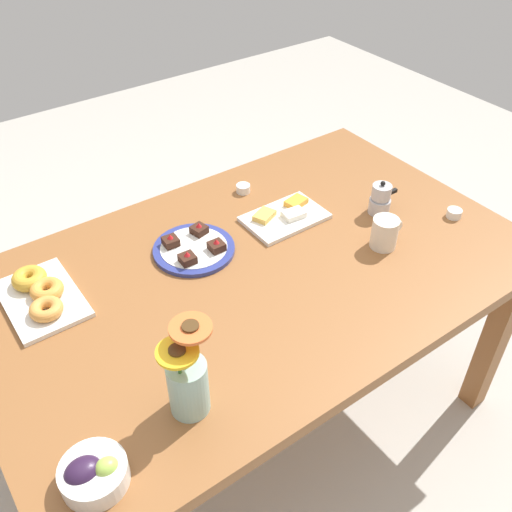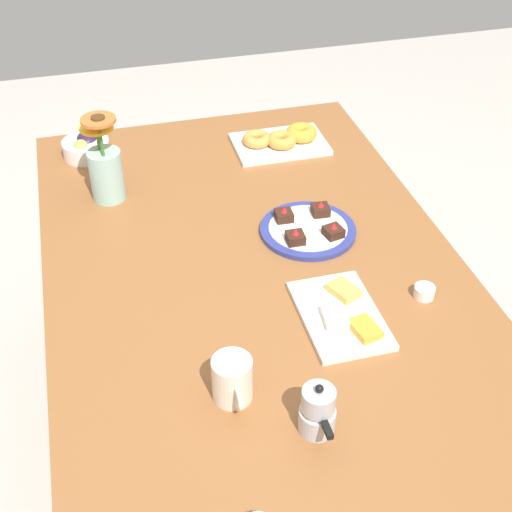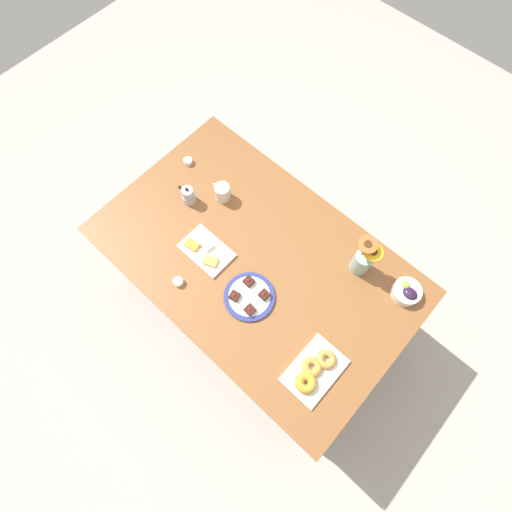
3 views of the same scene
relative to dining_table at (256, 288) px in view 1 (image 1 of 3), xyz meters
name	(u,v)px [view 1 (image 1 of 3)]	position (x,y,z in m)	size (l,w,h in m)	color
ground_plane	(256,416)	(0.00, 0.00, -0.65)	(6.00, 6.00, 0.00)	#B7B2A8
dining_table	(256,288)	(0.00, 0.00, 0.00)	(1.60, 1.00, 0.74)	brown
coffee_mug	(385,232)	(0.37, -0.15, 0.14)	(0.11, 0.08, 0.10)	silver
grape_bowl	(93,473)	(-0.65, -0.35, 0.12)	(0.14, 0.14, 0.07)	white
cheese_platter	(285,216)	(0.21, 0.14, 0.10)	(0.26, 0.17, 0.03)	white
croissant_platter	(41,294)	(-0.56, 0.23, 0.11)	(0.19, 0.28, 0.05)	white
jam_cup_honey	(454,213)	(0.67, -0.17, 0.10)	(0.05, 0.05, 0.03)	white
jam_cup_berry	(243,188)	(0.19, 0.35, 0.10)	(0.05, 0.05, 0.03)	white
dessert_plate	(194,248)	(-0.11, 0.17, 0.10)	(0.25, 0.25, 0.05)	navy
flower_vase	(188,382)	(-0.40, -0.31, 0.17)	(0.13, 0.10, 0.26)	#99C1B7
moka_pot	(380,200)	(0.49, -0.01, 0.13)	(0.11, 0.07, 0.12)	#B7B7BC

